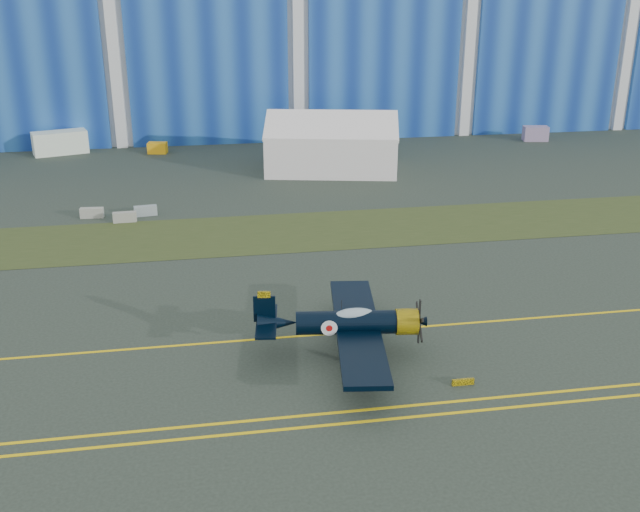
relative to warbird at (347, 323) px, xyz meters
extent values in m
plane|color=#2F3A31|center=(-16.61, 7.69, -2.01)|extent=(260.00, 260.00, 0.00)
cube|color=#475128|center=(-16.61, 21.69, -1.99)|extent=(260.00, 10.00, 0.02)
cube|color=silver|center=(-16.61, 79.69, 12.99)|extent=(220.00, 45.00, 30.00)
cube|color=navy|center=(-16.61, 56.89, 7.99)|extent=(220.00, 0.60, 20.00)
cube|color=yellow|center=(-16.61, 2.69, -2.00)|extent=(200.00, 0.20, 0.02)
cube|color=yellow|center=(-16.61, -6.81, -2.00)|extent=(80.00, 0.20, 0.02)
cube|color=yellow|center=(-16.61, -5.81, -2.00)|extent=(80.00, 0.20, 0.02)
cube|color=yellow|center=(5.39, -4.31, -1.84)|extent=(1.20, 0.15, 0.35)
cube|color=white|center=(-23.58, 54.64, -0.68)|extent=(6.62, 4.18, 2.67)
cube|color=#F9AD12|center=(-12.23, 52.95, -1.37)|extent=(2.42, 1.76, 1.28)
cube|color=#967FA7|center=(35.31, 52.08, -1.10)|extent=(3.29, 2.12, 1.83)
cube|color=#9D9F92|center=(-17.13, 28.46, -1.56)|extent=(2.04, 0.76, 0.90)
cube|color=#97978D|center=(-14.18, 26.71, -1.56)|extent=(2.02, 0.68, 0.90)
cube|color=#88969A|center=(-12.49, 28.31, -1.56)|extent=(2.06, 0.85, 0.90)
camera|label=1|loc=(-7.79, -36.97, 18.44)|focal=42.00mm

